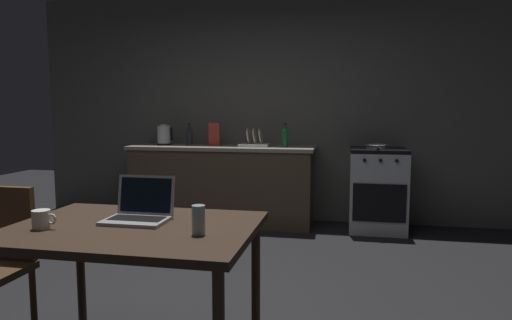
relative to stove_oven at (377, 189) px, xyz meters
The scene contains 14 objects.
ground_plane 2.62m from the stove_oven, 120.30° to the right, with size 12.00×12.00×0.00m, color black.
back_wall 1.40m from the stove_oven, 160.59° to the left, with size 6.40×0.10×2.73m, color #585853.
kitchen_counter 1.77m from the stove_oven, behind, with size 2.16×0.64×0.91m.
stove_oven is the anchor object (origin of this frame).
dining_table 3.32m from the stove_oven, 114.83° to the right, with size 1.22×0.88×0.74m.
laptop 3.25m from the stove_oven, 115.83° to the right, with size 0.32×0.26×0.23m.
electric_kettle 2.55m from the stove_oven, behind, with size 0.19×0.17×0.25m.
bottle 1.18m from the stove_oven, behind, with size 0.07×0.07×0.27m.
frying_pan 0.48m from the stove_oven, 132.55° to the right, with size 0.24×0.42×0.05m.
coffee_mug 3.64m from the stove_oven, 119.69° to the right, with size 0.13×0.09×0.09m.
drinking_glass 3.29m from the stove_oven, 108.14° to the right, with size 0.06×0.06×0.14m.
cereal_box 1.96m from the stove_oven, behind, with size 0.13×0.05×0.27m.
dish_rack 1.47m from the stove_oven, behind, with size 0.34×0.26×0.21m.
bottle_b 2.27m from the stove_oven, behind, with size 0.07×0.07×0.25m.
Camera 1 is at (0.94, -2.82, 1.31)m, focal length 31.52 mm.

